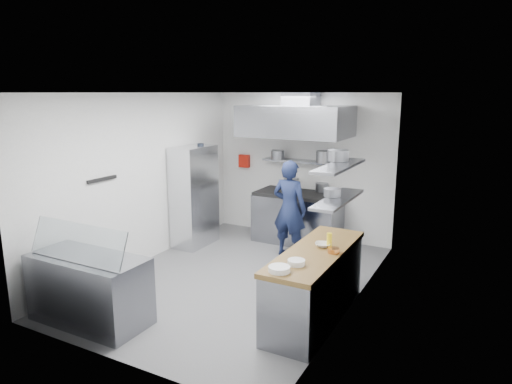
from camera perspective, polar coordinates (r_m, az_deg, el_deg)
The scene contains 36 objects.
floor at distance 7.14m, azimuth -2.30°, elevation -10.77°, with size 5.00×5.00×0.00m, color #48484A.
ceiling at distance 6.57m, azimuth -2.51°, elevation 12.31°, with size 5.00×5.00×0.00m, color silver.
wall_back at distance 8.93m, azimuth 5.73°, elevation 3.25°, with size 3.60×0.02×2.80m, color white.
wall_front at distance 4.80m, azimuth -17.70°, elevation -5.25°, with size 3.60×0.02×2.80m, color white.
wall_left at distance 7.77m, azimuth -13.95°, elevation 1.58°, with size 5.00×0.02×2.80m, color white.
wall_right at distance 6.03m, azimuth 12.54°, elevation -1.40°, with size 5.00×0.02×2.80m, color white.
gas_range at distance 8.73m, azimuth 5.21°, elevation -3.34°, with size 1.60×0.80×0.90m, color gray.
cooktop at distance 8.61m, azimuth 5.27°, elevation -0.26°, with size 1.57×0.78×0.06m, color black.
stock_pot_left at distance 9.01m, azimuth 4.40°, elevation 1.16°, with size 0.30×0.30×0.20m, color slate.
stock_pot_mid at distance 8.50m, azimuth 4.26°, elevation 0.62°, with size 0.32×0.32×0.24m, color slate.
stock_pot_right at distance 8.75m, azimuth 8.23°, elevation 0.60°, with size 0.24×0.24×0.16m, color slate.
over_range_shelf at distance 8.73m, azimuth 5.96°, elevation 3.83°, with size 1.60×0.30×0.04m, color gray.
shelf_pot_a at distance 8.76m, azimuth 2.73°, elevation 4.64°, with size 0.26×0.26×0.18m, color slate.
shelf_pot_b at distance 8.43m, azimuth 8.42°, elevation 4.35°, with size 0.27×0.27×0.22m, color slate.
extractor_hood at distance 8.26m, azimuth 4.98°, elevation 8.81°, with size 1.90×1.15×0.55m, color gray.
hood_duct at distance 8.46m, azimuth 5.64°, elevation 11.46°, with size 0.55×0.55×0.24m, color slate.
red_firebox at distance 9.41m, azimuth -1.48°, elevation 3.89°, with size 0.22×0.10×0.26m, color #B61A0E.
chef at distance 7.87m, azimuth 4.20°, elevation -2.10°, with size 0.62×0.40×1.69m, color #141D3D.
wire_rack at distance 8.50m, azimuth -7.71°, elevation -0.53°, with size 0.50×0.90×1.85m, color silver.
rack_bin_a at distance 8.58m, azimuth -7.41°, elevation -1.25°, with size 0.16×0.20×0.18m, color white.
rack_bin_b at distance 8.75m, azimuth -6.22°, elevation 2.39°, with size 0.13×0.16×0.15m, color yellow.
rack_jar at distance 8.46m, azimuth -6.93°, elevation 5.45°, with size 0.12×0.12×0.18m, color black.
knife_strip at distance 7.09m, azimuth -18.69°, elevation 1.52°, with size 0.04×0.55×0.05m, color black.
prep_counter_base at distance 5.89m, azimuth 7.41°, elevation -11.61°, with size 0.62×2.00×0.84m, color gray.
prep_counter_top at distance 5.73m, azimuth 7.54°, elevation -7.49°, with size 0.65×2.04×0.06m, color brown.
plate_stack_a at distance 5.02m, azimuth 2.93°, elevation -9.60°, with size 0.24×0.24×0.06m, color white.
plate_stack_b at distance 5.21m, azimuth 5.06°, elevation -8.75°, with size 0.20×0.20×0.06m, color white.
copper_pan at distance 5.64m, azimuth 9.67°, elevation -7.23°, with size 0.14×0.14×0.06m, color #D07F3A.
squeeze_bottle at distance 5.83m, azimuth 9.15°, elevation -5.94°, with size 0.07×0.07×0.18m, color yellow.
mixing_bowl at distance 5.84m, azimuth 8.35°, elevation -6.55°, with size 0.20×0.20×0.05m, color white.
wall_shelf_lower at distance 5.77m, azimuth 10.25°, elevation -0.90°, with size 0.30×1.30×0.04m, color gray.
wall_shelf_upper at distance 5.69m, azimuth 10.41°, elevation 3.22°, with size 0.30×1.30×0.04m, color gray.
shelf_pot_c at distance 5.82m, azimuth 9.51°, elevation -0.05°, with size 0.21×0.21×0.10m, color slate.
shelf_pot_d at distance 5.98m, azimuth 10.23°, elevation 4.53°, with size 0.27×0.27×0.14m, color slate.
display_case at distance 6.11m, azimuth -20.09°, elevation -11.34°, with size 1.50×0.70×0.85m, color gray.
display_glass at distance 5.82m, azimuth -21.43°, elevation -5.87°, with size 1.47×0.02×0.45m, color silver.
Camera 1 is at (3.32, -5.67, 2.80)m, focal length 32.00 mm.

